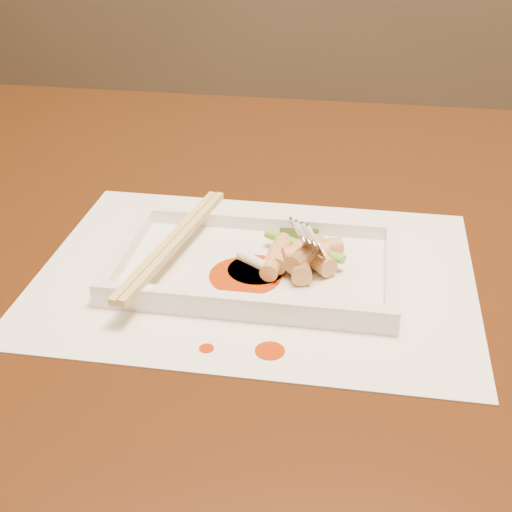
% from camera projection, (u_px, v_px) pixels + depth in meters
% --- Properties ---
extents(table, '(1.40, 0.90, 0.75)m').
position_uv_depth(table, '(210.00, 311.00, 0.79)').
color(table, black).
rests_on(table, ground).
extents(placemat, '(0.40, 0.30, 0.00)m').
position_uv_depth(placemat, '(256.00, 273.00, 0.66)').
color(placemat, white).
rests_on(placemat, table).
extents(sauce_splatter_a, '(0.02, 0.02, 0.00)m').
position_uv_depth(sauce_splatter_a, '(270.00, 351.00, 0.56)').
color(sauce_splatter_a, '#A93104').
rests_on(sauce_splatter_a, placemat).
extents(sauce_splatter_b, '(0.01, 0.01, 0.00)m').
position_uv_depth(sauce_splatter_b, '(206.00, 348.00, 0.56)').
color(sauce_splatter_b, '#A93104').
rests_on(sauce_splatter_b, placemat).
extents(plate_base, '(0.26, 0.16, 0.01)m').
position_uv_depth(plate_base, '(256.00, 269.00, 0.66)').
color(plate_base, white).
rests_on(plate_base, placemat).
extents(plate_rim_far, '(0.26, 0.01, 0.01)m').
position_uv_depth(plate_rim_far, '(268.00, 222.00, 0.72)').
color(plate_rim_far, white).
rests_on(plate_rim_far, plate_base).
extents(plate_rim_near, '(0.26, 0.01, 0.01)m').
position_uv_depth(plate_rim_near, '(242.00, 303.00, 0.59)').
color(plate_rim_near, white).
rests_on(plate_rim_near, plate_base).
extents(plate_rim_left, '(0.01, 0.14, 0.01)m').
position_uv_depth(plate_rim_left, '(127.00, 248.00, 0.67)').
color(plate_rim_left, white).
rests_on(plate_rim_left, plate_base).
extents(plate_rim_right, '(0.01, 0.14, 0.01)m').
position_uv_depth(plate_rim_right, '(392.00, 270.00, 0.64)').
color(plate_rim_right, white).
rests_on(plate_rim_right, plate_base).
extents(veg_piece, '(0.04, 0.03, 0.01)m').
position_uv_depth(veg_piece, '(299.00, 241.00, 0.68)').
color(veg_piece, black).
rests_on(veg_piece, plate_base).
extents(scallion_white, '(0.04, 0.03, 0.01)m').
position_uv_depth(scallion_white, '(256.00, 262.00, 0.64)').
color(scallion_white, '#EAEACC').
rests_on(scallion_white, plate_base).
extents(scallion_green, '(0.08, 0.05, 0.01)m').
position_uv_depth(scallion_green, '(304.00, 246.00, 0.66)').
color(scallion_green, '#47A61A').
rests_on(scallion_green, plate_base).
extents(chopstick_a, '(0.04, 0.21, 0.01)m').
position_uv_depth(chopstick_a, '(169.00, 242.00, 0.66)').
color(chopstick_a, tan).
rests_on(chopstick_a, plate_rim_near).
extents(chopstick_b, '(0.04, 0.21, 0.01)m').
position_uv_depth(chopstick_b, '(177.00, 243.00, 0.66)').
color(chopstick_b, tan).
rests_on(chopstick_b, plate_rim_near).
extents(fork, '(0.09, 0.10, 0.14)m').
position_uv_depth(fork, '(338.00, 190.00, 0.63)').
color(fork, silver).
rests_on(fork, plate_base).
extents(sauce_blob_0, '(0.05, 0.05, 0.00)m').
position_uv_depth(sauce_blob_0, '(257.00, 270.00, 0.65)').
color(sauce_blob_0, '#A93104').
rests_on(sauce_blob_0, plate_base).
extents(sauce_blob_1, '(0.07, 0.07, 0.00)m').
position_uv_depth(sauce_blob_1, '(245.00, 276.00, 0.64)').
color(sauce_blob_1, '#A93104').
rests_on(sauce_blob_1, plate_base).
extents(rice_cake_0, '(0.04, 0.05, 0.02)m').
position_uv_depth(rice_cake_0, '(315.00, 258.00, 0.65)').
color(rice_cake_0, tan).
rests_on(rice_cake_0, plate_base).
extents(rice_cake_1, '(0.03, 0.05, 0.02)m').
position_uv_depth(rice_cake_1, '(299.00, 264.00, 0.64)').
color(rice_cake_1, tan).
rests_on(rice_cake_1, plate_base).
extents(rice_cake_2, '(0.04, 0.03, 0.02)m').
position_uv_depth(rice_cake_2, '(305.00, 254.00, 0.64)').
color(rice_cake_2, tan).
rests_on(rice_cake_2, plate_base).
extents(rice_cake_3, '(0.05, 0.03, 0.02)m').
position_uv_depth(rice_cake_3, '(317.00, 249.00, 0.66)').
color(rice_cake_3, tan).
rests_on(rice_cake_3, plate_base).
extents(rice_cake_4, '(0.02, 0.05, 0.02)m').
position_uv_depth(rice_cake_4, '(273.00, 261.00, 0.64)').
color(rice_cake_4, tan).
rests_on(rice_cake_4, plate_base).
extents(rice_cake_5, '(0.04, 0.05, 0.02)m').
position_uv_depth(rice_cake_5, '(306.00, 254.00, 0.64)').
color(rice_cake_5, tan).
rests_on(rice_cake_5, plate_base).
extents(rice_cake_6, '(0.02, 0.05, 0.02)m').
position_uv_depth(rice_cake_6, '(280.00, 253.00, 0.66)').
color(rice_cake_6, tan).
rests_on(rice_cake_6, plate_base).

